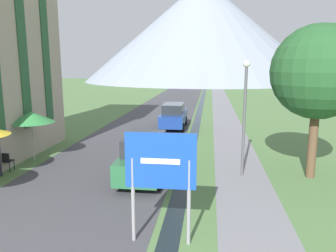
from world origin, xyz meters
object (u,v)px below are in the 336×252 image
at_px(cafe_chair_far_left, 7,160).
at_px(cafe_umbrella_rear_green, 31,117).
at_px(tree_by_path, 319,72).
at_px(streetlamp, 245,108).
at_px(parked_car_near, 145,156).
at_px(parked_car_far, 174,116).
at_px(road_sign, 160,171).

bearing_deg(cafe_chair_far_left, cafe_umbrella_rear_green, 54.18).
distance_m(cafe_chair_far_left, tree_by_path, 13.63).
relative_size(cafe_umbrella_rear_green, streetlamp, 0.50).
bearing_deg(cafe_umbrella_rear_green, parked_car_near, -15.82).
bearing_deg(cafe_umbrella_rear_green, tree_by_path, -3.65).
bearing_deg(streetlamp, cafe_chair_far_left, -175.47).
xyz_separation_m(parked_car_near, parked_car_far, (-0.02, 10.79, -0.00)).
xyz_separation_m(parked_car_near, tree_by_path, (6.85, 0.86, 3.43)).
bearing_deg(cafe_chair_far_left, road_sign, -59.33).
bearing_deg(road_sign, cafe_chair_far_left, 147.05).
height_order(road_sign, parked_car_near, road_sign).
bearing_deg(tree_by_path, road_sign, -132.91).
bearing_deg(cafe_chair_far_left, streetlamp, -21.85).
relative_size(parked_car_far, tree_by_path, 0.72).
distance_m(cafe_chair_far_left, cafe_umbrella_rear_green, 2.42).
height_order(cafe_chair_far_left, tree_by_path, tree_by_path).
height_order(cafe_umbrella_rear_green, tree_by_path, tree_by_path).
relative_size(cafe_umbrella_rear_green, tree_by_path, 0.39).
height_order(cafe_chair_far_left, cafe_umbrella_rear_green, cafe_umbrella_rear_green).
relative_size(road_sign, cafe_chair_far_left, 3.51).
xyz_separation_m(road_sign, tree_by_path, (5.45, 5.86, 2.37)).
distance_m(road_sign, cafe_umbrella_rear_green, 9.90).
bearing_deg(tree_by_path, streetlamp, -177.31).
distance_m(cafe_chair_far_left, streetlamp, 10.53).
relative_size(parked_car_near, streetlamp, 0.94).
xyz_separation_m(road_sign, parked_car_far, (-1.42, 15.80, -1.06)).
distance_m(road_sign, cafe_chair_far_left, 9.17).
bearing_deg(parked_car_far, cafe_umbrella_rear_green, -122.83).
bearing_deg(parked_car_near, cafe_chair_far_left, -179.24).
xyz_separation_m(parked_car_far, streetlamp, (4.05, -10.06, 1.97)).
height_order(road_sign, tree_by_path, tree_by_path).
height_order(road_sign, streetlamp, streetlamp).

